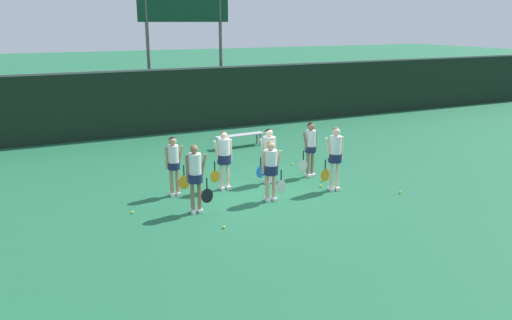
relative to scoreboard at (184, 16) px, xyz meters
name	(u,v)px	position (x,y,z in m)	size (l,w,h in m)	color
ground_plane	(257,192)	(-1.05, -9.52, -4.76)	(140.00, 140.00, 0.00)	#216642
fence_windscreen	(171,101)	(-1.05, -1.11, -3.39)	(60.00, 0.08, 2.71)	black
scoreboard	(184,16)	(0.00, 0.00, 0.00)	(3.99, 0.15, 6.04)	#515156
bench_courtside	(240,136)	(0.58, -4.58, -4.36)	(1.95, 0.49, 0.47)	#B2B2B7
player_0	(195,173)	(-3.04, -10.25, -3.75)	(0.66, 0.37, 1.72)	#8C664C
player_1	(271,166)	(-1.00, -10.27, -3.80)	(0.67, 0.39, 1.61)	tan
player_2	(335,153)	(0.98, -10.26, -3.69)	(0.64, 0.37, 1.80)	beige
player_3	(174,162)	(-3.17, -8.80, -3.81)	(0.63, 0.33, 1.63)	tan
player_4	(224,155)	(-1.76, -8.89, -3.78)	(0.66, 0.39, 1.66)	beige
player_5	(269,151)	(-0.38, -8.91, -3.80)	(0.67, 0.40, 1.62)	beige
player_6	(310,145)	(1.03, -8.88, -3.77)	(0.63, 0.34, 1.68)	#8C664C
tennis_ball_0	(293,164)	(1.16, -7.60, -4.73)	(0.07, 0.07, 0.07)	#CCE033
tennis_ball_1	(132,212)	(-4.51, -9.67, -4.73)	(0.07, 0.07, 0.07)	#CCE033
tennis_ball_2	(322,181)	(1.08, -9.52, -4.73)	(0.06, 0.06, 0.06)	#CCE033
tennis_ball_3	(321,186)	(0.79, -9.92, -4.73)	(0.07, 0.07, 0.07)	#CCE033
tennis_ball_4	(273,178)	(-0.10, -8.64, -4.73)	(0.07, 0.07, 0.07)	#CCE033
tennis_ball_5	(280,183)	(-0.14, -9.17, -4.73)	(0.07, 0.07, 0.07)	#CCE033
tennis_ball_6	(212,173)	(-1.61, -7.45, -4.73)	(0.07, 0.07, 0.07)	#CCE033
tennis_ball_7	(224,227)	(-2.80, -11.47, -4.73)	(0.07, 0.07, 0.07)	#CCE033
tennis_ball_8	(400,193)	(2.46, -11.32, -4.73)	(0.07, 0.07, 0.07)	#CCE033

